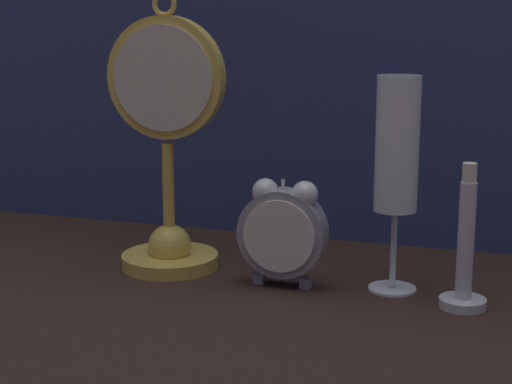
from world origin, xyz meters
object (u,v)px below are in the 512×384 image
(champagne_flute, at_px, (397,157))
(brass_candlestick, at_px, (465,260))
(pocket_watch_on_stand, at_px, (168,161))
(alarm_clock_twin_bell, at_px, (282,228))

(champagne_flute, relative_size, brass_candlestick, 1.54)
(pocket_watch_on_stand, relative_size, alarm_clock_twin_bell, 2.67)
(alarm_clock_twin_bell, bearing_deg, brass_candlestick, -2.55)
(alarm_clock_twin_bell, bearing_deg, pocket_watch_on_stand, 170.20)
(alarm_clock_twin_bell, relative_size, champagne_flute, 0.51)
(alarm_clock_twin_bell, relative_size, brass_candlestick, 0.79)
(alarm_clock_twin_bell, xyz_separation_m, champagne_flute, (0.12, 0.02, 0.08))
(pocket_watch_on_stand, bearing_deg, alarm_clock_twin_bell, -9.80)
(alarm_clock_twin_bell, xyz_separation_m, brass_candlestick, (0.20, -0.01, -0.02))
(pocket_watch_on_stand, xyz_separation_m, champagne_flute, (0.27, -0.00, 0.02))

